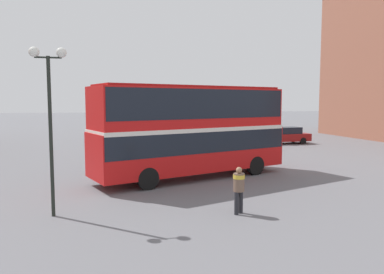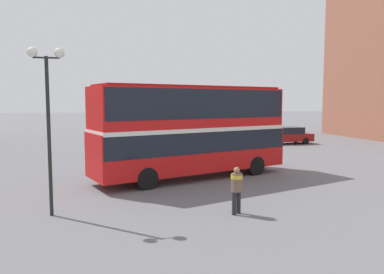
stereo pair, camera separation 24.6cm
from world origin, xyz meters
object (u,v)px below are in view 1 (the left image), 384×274
object	(u,v)px
pedestrian_foreground	(239,185)
street_lamp_twin_globe	(49,95)
double_decker_bus	(192,126)
parked_car_side_street	(285,135)
parked_car_kerb_far	(147,134)
parked_car_kerb_near	(211,134)

from	to	relation	value
pedestrian_foreground	street_lamp_twin_globe	world-z (taller)	street_lamp_twin_globe
double_decker_bus	parked_car_side_street	distance (m)	17.90
double_decker_bus	parked_car_side_street	world-z (taller)	double_decker_bus
parked_car_kerb_far	parked_car_side_street	distance (m)	12.85
street_lamp_twin_globe	parked_car_kerb_near	bearing A→B (deg)	60.63
pedestrian_foreground	parked_car_kerb_far	xyz separation A→B (m)	(-0.40, 23.34, -0.21)
street_lamp_twin_globe	parked_car_side_street	bearing A→B (deg)	45.34
parked_car_kerb_near	street_lamp_twin_globe	xyz separation A→B (m)	(-11.61, -20.63, 3.30)
parked_car_kerb_near	parked_car_kerb_far	bearing A→B (deg)	154.90
parked_car_kerb_near	street_lamp_twin_globe	bearing A→B (deg)	-130.31
parked_car_kerb_near	parked_car_side_street	size ratio (longest dim) A/B	0.99
pedestrian_foreground	street_lamp_twin_globe	size ratio (longest dim) A/B	0.29
double_decker_bus	parked_car_kerb_near	distance (m)	16.57
double_decker_bus	parked_car_kerb_near	world-z (taller)	double_decker_bus
double_decker_bus	parked_car_side_street	bearing A→B (deg)	28.76
double_decker_bus	street_lamp_twin_globe	world-z (taller)	street_lamp_twin_globe
parked_car_side_street	pedestrian_foreground	bearing A→B (deg)	56.39
pedestrian_foreground	double_decker_bus	bearing A→B (deg)	-31.62
double_decker_bus	street_lamp_twin_globe	bearing A→B (deg)	-158.68
pedestrian_foreground	parked_car_side_street	bearing A→B (deg)	-64.02
double_decker_bus	parked_car_kerb_far	world-z (taller)	double_decker_bus
double_decker_bus	parked_car_side_street	xyz separation A→B (m)	(12.00, 13.15, -1.88)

